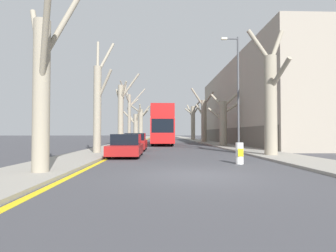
{
  "coord_description": "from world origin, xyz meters",
  "views": [
    {
      "loc": [
        -1.27,
        -8.96,
        1.45
      ],
      "look_at": [
        -0.45,
        18.26,
        2.19
      ],
      "focal_mm": 28.0,
      "sensor_mm": 36.0,
      "label": 1
    }
  ],
  "objects_px": {
    "parked_car_0": "(126,146)",
    "street_tree_left_3": "(130,115)",
    "street_tree_left_5": "(141,122)",
    "traffic_bollard": "(240,153)",
    "double_decker_bus": "(162,124)",
    "parked_car_1": "(135,142)",
    "lamp_post": "(237,88)",
    "street_tree_left_0": "(43,85)",
    "street_tree_left_1": "(98,104)",
    "street_tree_right_1": "(223,121)",
    "street_tree_right_0": "(271,100)",
    "street_tree_right_2": "(204,119)",
    "street_tree_right_3": "(193,121)",
    "street_tree_left_4": "(135,126)",
    "street_tree_left_2": "(121,111)"
  },
  "relations": [
    {
      "from": "street_tree_left_5",
      "to": "street_tree_right_1",
      "type": "bearing_deg",
      "value": -68.48
    },
    {
      "from": "street_tree_left_2",
      "to": "street_tree_right_1",
      "type": "bearing_deg",
      "value": -0.37
    },
    {
      "from": "street_tree_left_2",
      "to": "street_tree_right_0",
      "type": "distance_m",
      "value": 16.34
    },
    {
      "from": "street_tree_left_4",
      "to": "lamp_post",
      "type": "bearing_deg",
      "value": -68.29
    },
    {
      "from": "street_tree_left_4",
      "to": "street_tree_left_5",
      "type": "xyz_separation_m",
      "value": [
        0.31,
        8.85,
        1.0
      ]
    },
    {
      "from": "street_tree_left_4",
      "to": "traffic_bollard",
      "type": "bearing_deg",
      "value": -76.73
    },
    {
      "from": "street_tree_left_2",
      "to": "street_tree_right_1",
      "type": "xyz_separation_m",
      "value": [
        10.92,
        -0.07,
        -1.01
      ]
    },
    {
      "from": "street_tree_right_1",
      "to": "parked_car_1",
      "type": "relative_size",
      "value": 1.47
    },
    {
      "from": "street_tree_left_2",
      "to": "double_decker_bus",
      "type": "xyz_separation_m",
      "value": [
        4.4,
        4.89,
        -1.16
      ]
    },
    {
      "from": "double_decker_bus",
      "to": "street_tree_right_1",
      "type": "bearing_deg",
      "value": -37.26
    },
    {
      "from": "street_tree_right_3",
      "to": "parked_car_0",
      "type": "distance_m",
      "value": 37.5
    },
    {
      "from": "street_tree_left_2",
      "to": "parked_car_0",
      "type": "relative_size",
      "value": 1.98
    },
    {
      "from": "street_tree_right_0",
      "to": "street_tree_right_2",
      "type": "height_order",
      "value": "street_tree_right_2"
    },
    {
      "from": "street_tree_left_5",
      "to": "street_tree_right_1",
      "type": "relative_size",
      "value": 1.29
    },
    {
      "from": "street_tree_left_0",
      "to": "street_tree_left_5",
      "type": "distance_m",
      "value": 46.38
    },
    {
      "from": "street_tree_right_3",
      "to": "lamp_post",
      "type": "bearing_deg",
      "value": -90.99
    },
    {
      "from": "street_tree_right_0",
      "to": "street_tree_left_3",
      "type": "bearing_deg",
      "value": 118.4
    },
    {
      "from": "double_decker_bus",
      "to": "street_tree_left_4",
      "type": "bearing_deg",
      "value": 108.73
    },
    {
      "from": "street_tree_left_4",
      "to": "street_tree_right_2",
      "type": "bearing_deg",
      "value": -31.11
    },
    {
      "from": "street_tree_left_2",
      "to": "street_tree_right_2",
      "type": "bearing_deg",
      "value": 47.88
    },
    {
      "from": "street_tree_left_0",
      "to": "street_tree_left_2",
      "type": "relative_size",
      "value": 0.89
    },
    {
      "from": "street_tree_left_3",
      "to": "lamp_post",
      "type": "xyz_separation_m",
      "value": [
        10.32,
        -16.02,
        1.05
      ]
    },
    {
      "from": "street_tree_right_0",
      "to": "lamp_post",
      "type": "xyz_separation_m",
      "value": [
        -0.75,
        4.45,
        1.5
      ]
    },
    {
      "from": "street_tree_left_5",
      "to": "traffic_bollard",
      "type": "distance_m",
      "value": 44.15
    },
    {
      "from": "street_tree_left_0",
      "to": "street_tree_right_3",
      "type": "bearing_deg",
      "value": 76.14
    },
    {
      "from": "street_tree_left_4",
      "to": "traffic_bollard",
      "type": "xyz_separation_m",
      "value": [
        8.13,
        -34.48,
        -2.25
      ]
    },
    {
      "from": "street_tree_right_1",
      "to": "street_tree_right_0",
      "type": "bearing_deg",
      "value": -89.78
    },
    {
      "from": "street_tree_right_0",
      "to": "street_tree_right_1",
      "type": "distance_m",
      "value": 12.06
    },
    {
      "from": "street_tree_left_5",
      "to": "parked_car_0",
      "type": "distance_m",
      "value": 39.53
    },
    {
      "from": "street_tree_left_4",
      "to": "parked_car_0",
      "type": "xyz_separation_m",
      "value": [
        2.32,
        -30.51,
        -2.09
      ]
    },
    {
      "from": "parked_car_0",
      "to": "street_tree_left_3",
      "type": "bearing_deg",
      "value": 96.11
    },
    {
      "from": "parked_car_1",
      "to": "lamp_post",
      "type": "distance_m",
      "value": 9.38
    },
    {
      "from": "street_tree_left_2",
      "to": "street_tree_right_2",
      "type": "relative_size",
      "value": 0.94
    },
    {
      "from": "street_tree_right_0",
      "to": "traffic_bollard",
      "type": "height_order",
      "value": "street_tree_right_0"
    },
    {
      "from": "street_tree_right_2",
      "to": "street_tree_right_3",
      "type": "distance_m",
      "value": 12.51
    },
    {
      "from": "street_tree_left_1",
      "to": "lamp_post",
      "type": "relative_size",
      "value": 0.92
    },
    {
      "from": "street_tree_left_3",
      "to": "street_tree_left_5",
      "type": "bearing_deg",
      "value": 89.54
    },
    {
      "from": "street_tree_left_0",
      "to": "street_tree_right_1",
      "type": "relative_size",
      "value": 1.19
    },
    {
      "from": "street_tree_right_0",
      "to": "lamp_post",
      "type": "distance_m",
      "value": 4.76
    },
    {
      "from": "street_tree_right_3",
      "to": "parked_car_1",
      "type": "distance_m",
      "value": 31.81
    },
    {
      "from": "double_decker_bus",
      "to": "traffic_bollard",
      "type": "distance_m",
      "value": 21.11
    },
    {
      "from": "street_tree_right_1",
      "to": "parked_car_1",
      "type": "bearing_deg",
      "value": -146.41
    },
    {
      "from": "parked_car_0",
      "to": "lamp_post",
      "type": "distance_m",
      "value": 10.15
    },
    {
      "from": "street_tree_left_2",
      "to": "street_tree_left_0",
      "type": "bearing_deg",
      "value": -89.77
    },
    {
      "from": "street_tree_right_2",
      "to": "traffic_bollard",
      "type": "distance_m",
      "value": 28.14
    },
    {
      "from": "street_tree_left_3",
      "to": "street_tree_left_0",
      "type": "bearing_deg",
      "value": -89.62
    },
    {
      "from": "street_tree_right_3",
      "to": "double_decker_bus",
      "type": "relative_size",
      "value": 0.69
    },
    {
      "from": "street_tree_left_5",
      "to": "street_tree_left_2",
      "type": "bearing_deg",
      "value": -90.1
    },
    {
      "from": "street_tree_left_0",
      "to": "lamp_post",
      "type": "distance_m",
      "value": 15.23
    },
    {
      "from": "double_decker_bus",
      "to": "street_tree_right_3",
      "type": "bearing_deg",
      "value": 71.99
    }
  ]
}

